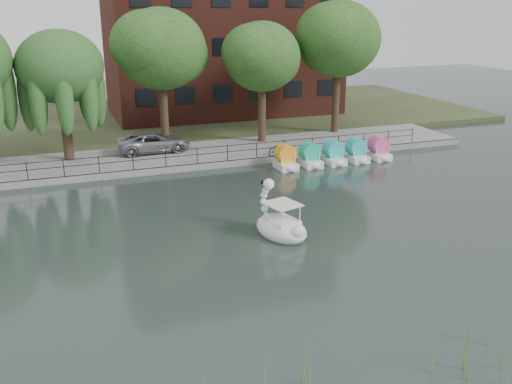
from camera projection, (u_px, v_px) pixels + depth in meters
ground_plane at (278, 250)px, 24.29m from camera, size 120.00×120.00×0.00m
promenade at (187, 156)px, 38.45m from camera, size 40.00×6.00×0.40m
kerb at (198, 167)px, 35.83m from camera, size 40.00×0.25×0.40m
land_strip at (149, 118)px, 50.90m from camera, size 60.00×22.00×0.36m
railing at (197, 152)px, 35.71m from camera, size 32.00×0.05×1.00m
apartment_building at (222, 10)px, 50.29m from camera, size 20.00×10.07×18.00m
willow_mid at (60, 67)px, 34.93m from camera, size 5.32×5.32×8.15m
broadleaf_center at (161, 50)px, 37.72m from camera, size 6.00×6.00×9.25m
broadleaf_right at (262, 57)px, 39.82m from camera, size 5.40×5.40×8.32m
broadleaf_far at (338, 39)px, 42.54m from camera, size 6.30×6.30×9.71m
minivan at (154, 141)px, 38.37m from camera, size 2.68×5.63×1.55m
bicycle at (278, 148)px, 37.68m from camera, size 1.14×1.82×1.00m
swan_boat at (280, 224)px, 25.66m from camera, size 2.50×3.26×2.45m
pedal_boat_row at (333, 154)px, 37.15m from camera, size 7.95×1.70×1.40m
reed_bank at (470, 349)px, 16.32m from camera, size 24.00×2.40×1.20m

